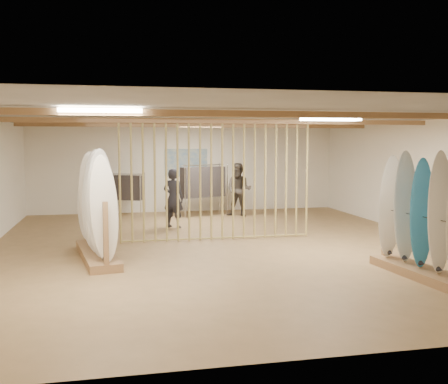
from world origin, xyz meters
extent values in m
plane|color=#977449|center=(0.00, 0.00, 0.00)|extent=(12.00, 12.00, 0.00)
plane|color=gray|center=(0.00, 0.00, 2.80)|extent=(12.00, 12.00, 0.00)
plane|color=white|center=(0.00, 6.00, 1.40)|extent=(12.00, 0.00, 12.00)
plane|color=white|center=(0.00, -6.00, 1.40)|extent=(12.00, 0.00, 12.00)
plane|color=white|center=(5.00, 0.00, 1.40)|extent=(0.00, 12.00, 12.00)
cube|color=olive|center=(0.00, 0.00, 2.72)|extent=(9.50, 6.12, 0.10)
cube|color=white|center=(0.00, 0.00, 2.74)|extent=(1.20, 0.35, 0.06)
cylinder|color=tan|center=(-2.20, 0.80, 1.40)|extent=(0.05, 0.05, 2.78)
cylinder|color=tan|center=(-1.94, 0.80, 1.40)|extent=(0.05, 0.05, 2.78)
cylinder|color=tan|center=(-1.68, 0.80, 1.40)|extent=(0.05, 0.05, 2.78)
cylinder|color=tan|center=(-1.42, 0.80, 1.40)|extent=(0.05, 0.05, 2.78)
cylinder|color=tan|center=(-1.16, 0.80, 1.40)|extent=(0.05, 0.05, 2.78)
cylinder|color=tan|center=(-0.91, 0.80, 1.40)|extent=(0.05, 0.05, 2.78)
cylinder|color=tan|center=(-0.65, 0.80, 1.40)|extent=(0.05, 0.05, 2.78)
cylinder|color=tan|center=(-0.39, 0.80, 1.40)|extent=(0.05, 0.05, 2.78)
cylinder|color=tan|center=(-0.13, 0.80, 1.40)|extent=(0.05, 0.05, 2.78)
cylinder|color=tan|center=(0.13, 0.80, 1.40)|extent=(0.05, 0.05, 2.78)
cylinder|color=tan|center=(0.39, 0.80, 1.40)|extent=(0.05, 0.05, 2.78)
cylinder|color=tan|center=(0.65, 0.80, 1.40)|extent=(0.05, 0.05, 2.78)
cylinder|color=tan|center=(0.91, 0.80, 1.40)|extent=(0.05, 0.05, 2.78)
cylinder|color=tan|center=(1.16, 0.80, 1.40)|extent=(0.05, 0.05, 2.78)
cylinder|color=tan|center=(1.42, 0.80, 1.40)|extent=(0.05, 0.05, 2.78)
cylinder|color=tan|center=(1.68, 0.80, 1.40)|extent=(0.05, 0.05, 2.78)
cylinder|color=tan|center=(1.94, 0.80, 1.40)|extent=(0.05, 0.05, 2.78)
cylinder|color=tan|center=(2.20, 0.80, 1.40)|extent=(0.05, 0.05, 2.78)
cube|color=#2E63A1|center=(0.00, 5.98, 1.60)|extent=(1.40, 0.03, 0.90)
cube|color=olive|center=(-2.68, -0.64, 0.08)|extent=(0.97, 2.66, 0.16)
cylinder|color=black|center=(-2.68, -0.64, 1.05)|extent=(0.40, 2.52, 0.01)
ellipsoid|color=silver|center=(-2.51, -1.72, 1.13)|extent=(0.51, 0.14, 1.94)
ellipsoid|color=white|center=(-2.57, -1.29, 1.13)|extent=(0.51, 0.14, 1.94)
ellipsoid|color=white|center=(-2.64, -0.85, 1.13)|extent=(0.51, 0.14, 1.94)
ellipsoid|color=white|center=(-2.71, -0.42, 1.13)|extent=(0.51, 0.14, 1.94)
ellipsoid|color=silver|center=(-2.78, 0.02, 1.13)|extent=(0.51, 0.14, 1.94)
ellipsoid|color=white|center=(-2.85, 0.45, 1.13)|extent=(0.51, 0.14, 1.94)
cube|color=olive|center=(2.74, -3.17, 0.08)|extent=(0.77, 2.20, 0.15)
cylinder|color=black|center=(2.74, -3.17, 1.03)|extent=(0.21, 2.10, 0.01)
ellipsoid|color=white|center=(2.78, -3.61, 1.10)|extent=(0.50, 0.11, 1.90)
ellipsoid|color=#2D8CD1|center=(2.74, -3.17, 1.10)|extent=(0.50, 0.11, 1.90)
ellipsoid|color=white|center=(2.69, -2.73, 1.10)|extent=(0.50, 0.11, 1.90)
ellipsoid|color=white|center=(2.65, -2.29, 1.10)|extent=(0.50, 0.11, 1.90)
cylinder|color=silver|center=(-2.04, 5.40, 1.29)|extent=(1.15, 0.54, 0.03)
cube|color=black|center=(-2.04, 5.40, 0.87)|extent=(1.18, 0.76, 0.76)
cylinder|color=silver|center=(-2.04, 5.40, 0.67)|extent=(0.03, 0.03, 1.34)
cylinder|color=silver|center=(0.34, 4.72, 1.57)|extent=(1.42, 0.60, 0.03)
cube|color=black|center=(0.34, 4.72, 1.06)|extent=(1.45, 0.88, 0.92)
cylinder|color=silver|center=(0.34, 4.72, 0.81)|extent=(0.03, 0.03, 1.63)
imported|color=#222229|center=(-0.79, 2.77, 0.90)|extent=(0.79, 0.73, 1.79)
imported|color=#36302A|center=(1.41, 4.46, 0.93)|extent=(1.12, 1.05, 1.85)
camera|label=1|loc=(-2.34, -11.02, 2.29)|focal=42.00mm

